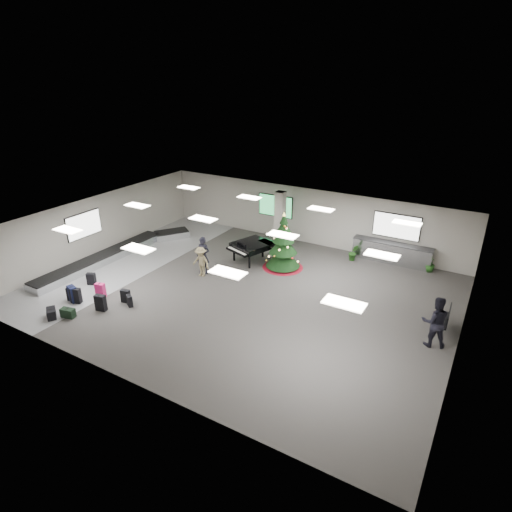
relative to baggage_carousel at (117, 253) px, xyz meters
The scene contains 22 objects.
ground 7.84m from the baggage_carousel, ahead, with size 18.00×18.00×0.00m, color #353230.
room_envelope 7.79m from the baggage_carousel, ahead, with size 18.02×14.02×3.21m.
baggage_carousel is the anchor object (origin of this frame).
service_counter 14.50m from the baggage_carousel, 27.67° to the left, with size 4.05×0.65×1.08m.
suitcase_0 4.90m from the baggage_carousel, 63.25° to the right, with size 0.49×0.37×0.70m.
suitcase_1 5.60m from the baggage_carousel, 49.65° to the right, with size 0.49×0.33×0.72m.
pink_suitcase 4.40m from the baggage_carousel, 52.09° to the right, with size 0.46×0.33×0.67m.
suitcase_3 5.17m from the baggage_carousel, 39.05° to the right, with size 0.42×0.29×0.60m.
navy_suitcase 4.81m from the baggage_carousel, 65.36° to the right, with size 0.53×0.39×0.74m.
suitcase_5 4.71m from the baggage_carousel, 66.55° to the right, with size 0.46×0.35×0.62m.
green_duffel 6.06m from the baggage_carousel, 61.54° to the right, with size 0.62×0.41×0.40m.
suitcase_7 5.57m from the baggage_carousel, 37.77° to the right, with size 0.39×0.33×0.52m.
suitcase_8 3.19m from the baggage_carousel, 64.14° to the right, with size 0.45×0.38×0.59m.
black_duffel 6.16m from the baggage_carousel, 67.58° to the right, with size 0.68×0.62×0.41m.
christmas_tree 8.94m from the baggage_carousel, 21.95° to the left, with size 2.07×2.07×2.95m.
grand_piano 7.25m from the baggage_carousel, 26.46° to the left, with size 2.14×2.45×1.18m.
bench 16.27m from the baggage_carousel, ahead, with size 0.51×1.39×0.87m.
traveler_a 5.28m from the baggage_carousel, ahead, with size 0.68×0.45×1.86m, color black.
traveler_b 5.34m from the baggage_carousel, ahead, with size 0.97×0.56×1.50m, color #827450.
traveler_bench 16.00m from the baggage_carousel, ahead, with size 0.96×0.74×1.97m, color black.
potted_plant_left 12.57m from the baggage_carousel, 28.30° to the left, with size 0.50×0.40×0.91m, color #133912.
potted_plant_right 16.18m from the baggage_carousel, 24.01° to the left, with size 0.49×0.49×0.88m, color #133912.
Camera 1 is at (9.19, -14.45, 9.29)m, focal length 30.00 mm.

